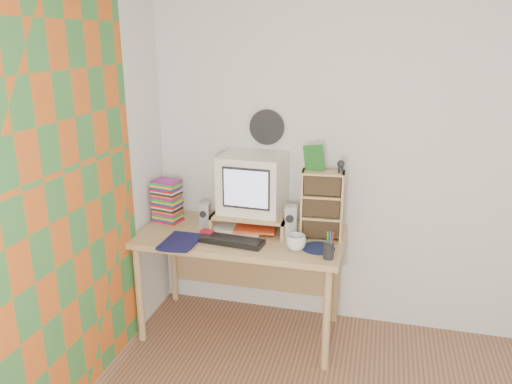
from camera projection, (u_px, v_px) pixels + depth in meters
The scene contains 19 objects.
back_wall at pixel (402, 159), 3.36m from camera, with size 3.50×3.50×0.00m, color silver.
curtain at pixel (68, 214), 2.62m from camera, with size 2.20×2.20×0.00m, color #C7591C.
wall_disc at pixel (267, 127), 3.50m from camera, with size 0.25×0.25×0.02m, color black.
desk at pixel (243, 248), 3.51m from camera, with size 1.40×0.70×0.75m.
monitor_riser at pixel (251, 217), 3.46m from camera, with size 0.52×0.30×0.12m.
crt_monitor at pixel (252, 184), 3.44m from camera, with size 0.42×0.42×0.40m, color white.
speaker_left at pixel (205, 216), 3.48m from camera, with size 0.07×0.07×0.18m, color #B2B3B8.
speaker_right at pixel (291, 221), 3.34m from camera, with size 0.08×0.08×0.22m, color #B2B3B8.
keyboard at pixel (232, 241), 3.26m from camera, with size 0.43×0.14×0.03m, color black.
dvd_stack at pixel (167, 204), 3.61m from camera, with size 0.19×0.13×0.27m, color brown, non-canonical shape.
cd_rack at pixel (322, 205), 3.29m from camera, with size 0.27×0.15×0.46m, color tan.
mug at pixel (296, 242), 3.14m from camera, with size 0.13×0.13×0.10m, color silver.
diary at pixel (165, 238), 3.27m from camera, with size 0.27×0.20×0.05m, color #10113D.
mousepad at pixel (318, 248), 3.18m from camera, with size 0.21×0.21×0.00m, color #0F1732.
pen_cup at pixel (329, 248), 3.02m from camera, with size 0.07×0.07×0.13m, color black, non-canonical shape.
papers at pixel (245, 227), 3.47m from camera, with size 0.32×0.24×0.04m, color silver, non-canonical shape.
red_box at pixel (207, 234), 3.36m from camera, with size 0.09×0.05×0.04m, color #AC1229.
game_box at pixel (314, 158), 3.23m from camera, with size 0.13×0.03×0.17m, color #195A1A.
webcam at pixel (341, 166), 3.18m from camera, with size 0.05×0.05×0.08m, color black, non-canonical shape.
Camera 1 is at (-0.14, -1.66, 2.05)m, focal length 35.00 mm.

